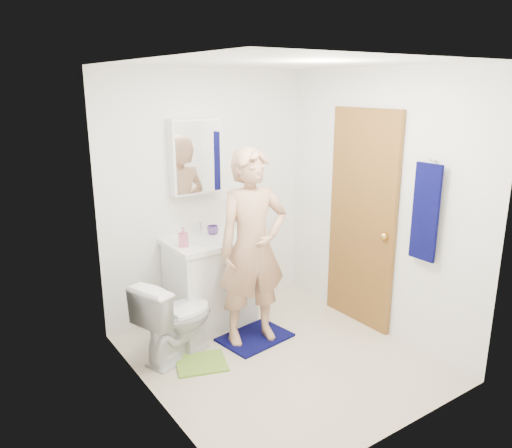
{
  "coord_description": "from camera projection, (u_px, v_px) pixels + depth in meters",
  "views": [
    {
      "loc": [
        -2.31,
        -3.02,
        2.25
      ],
      "look_at": [
        -0.07,
        0.25,
        1.14
      ],
      "focal_mm": 35.0,
      "sensor_mm": 36.0,
      "label": 1
    }
  ],
  "objects": [
    {
      "name": "sink_basin",
      "position": [
        209.0,
        240.0,
        4.68
      ],
      "size": [
        0.4,
        0.4,
        0.03
      ],
      "primitive_type": "cylinder",
      "color": "white",
      "rests_on": "countertop"
    },
    {
      "name": "medicine_cabinet",
      "position": [
        195.0,
        157.0,
        4.65
      ],
      "size": [
        0.5,
        0.12,
        0.7
      ],
      "primitive_type": "cube",
      "color": "white",
      "rests_on": "wall_back"
    },
    {
      "name": "door_knob",
      "position": [
        384.0,
        236.0,
        4.43
      ],
      "size": [
        0.07,
        0.07,
        0.07
      ],
      "primitive_type": "sphere",
      "color": "gold",
      "rests_on": "door"
    },
    {
      "name": "toothbrush_cup",
      "position": [
        213.0,
        230.0,
        4.81
      ],
      "size": [
        0.13,
        0.13,
        0.09
      ],
      "primitive_type": "imported",
      "rotation": [
        0.0,
        0.0,
        -0.23
      ],
      "color": "#654395",
      "rests_on": "countertop"
    },
    {
      "name": "green_rug",
      "position": [
        201.0,
        363.0,
        4.15
      ],
      "size": [
        0.5,
        0.46,
        0.02
      ],
      "primitive_type": "cube",
      "rotation": [
        0.0,
        0.0,
        -0.33
      ],
      "color": "#78A637",
      "rests_on": "floor"
    },
    {
      "name": "wall_right",
      "position": [
        378.0,
        204.0,
        4.54
      ],
      "size": [
        0.02,
        2.4,
        2.4
      ],
      "primitive_type": "cube",
      "color": "white",
      "rests_on": "ground"
    },
    {
      "name": "faucet",
      "position": [
        200.0,
        229.0,
        4.8
      ],
      "size": [
        0.03,
        0.03,
        0.12
      ],
      "primitive_type": "cylinder",
      "color": "silver",
      "rests_on": "countertop"
    },
    {
      "name": "man",
      "position": [
        253.0,
        248.0,
        4.31
      ],
      "size": [
        0.7,
        0.53,
        1.73
      ],
      "primitive_type": "imported",
      "rotation": [
        0.0,
        0.0,
        -0.19
      ],
      "color": "tan",
      "rests_on": "bath_mat"
    },
    {
      "name": "ceiling",
      "position": [
        284.0,
        61.0,
        3.61
      ],
      "size": [
        2.2,
        2.4,
        0.02
      ],
      "primitive_type": "cube",
      "color": "white",
      "rests_on": "ground"
    },
    {
      "name": "wall_left",
      "position": [
        149.0,
        247.0,
        3.33
      ],
      "size": [
        0.02,
        2.4,
        2.4
      ],
      "primitive_type": "cube",
      "color": "white",
      "rests_on": "ground"
    },
    {
      "name": "toilet",
      "position": [
        176.0,
        317.0,
        4.19
      ],
      "size": [
        0.8,
        0.61,
        0.72
      ],
      "primitive_type": "imported",
      "rotation": [
        0.0,
        0.0,
        1.9
      ],
      "color": "white",
      "rests_on": "floor"
    },
    {
      "name": "towel",
      "position": [
        425.0,
        212.0,
        4.03
      ],
      "size": [
        0.03,
        0.24,
        0.8
      ],
      "primitive_type": "cube",
      "color": "#070741",
      "rests_on": "wall_right"
    },
    {
      "name": "countertop",
      "position": [
        209.0,
        242.0,
        4.68
      ],
      "size": [
        0.79,
        0.59,
        0.05
      ],
      "primitive_type": "cube",
      "color": "white",
      "rests_on": "vanity_cabinet"
    },
    {
      "name": "soap_dispenser",
      "position": [
        183.0,
        237.0,
        4.45
      ],
      "size": [
        0.1,
        0.1,
        0.18
      ],
      "primitive_type": "imported",
      "rotation": [
        0.0,
        0.0,
        -0.31
      ],
      "color": "#C45B7C",
      "rests_on": "countertop"
    },
    {
      "name": "towel_hook",
      "position": [
        434.0,
        160.0,
        3.94
      ],
      "size": [
        0.06,
        0.02,
        0.02
      ],
      "primitive_type": "cylinder",
      "rotation": [
        0.0,
        1.57,
        0.0
      ],
      "color": "silver",
      "rests_on": "wall_right"
    },
    {
      "name": "floor",
      "position": [
        279.0,
        358.0,
        4.26
      ],
      "size": [
        2.2,
        2.4,
        0.02
      ],
      "primitive_type": "cube",
      "color": "beige",
      "rests_on": "ground"
    },
    {
      "name": "mirror_panel",
      "position": [
        198.0,
        157.0,
        4.6
      ],
      "size": [
        0.46,
        0.01,
        0.66
      ],
      "primitive_type": "cube",
      "color": "white",
      "rests_on": "wall_back"
    },
    {
      "name": "wall_front",
      "position": [
        404.0,
        266.0,
        2.98
      ],
      "size": [
        2.2,
        0.02,
        2.4
      ],
      "primitive_type": "cube",
      "color": "white",
      "rests_on": "ground"
    },
    {
      "name": "wall_back",
      "position": [
        207.0,
        195.0,
        4.9
      ],
      "size": [
        2.2,
        0.02,
        2.4
      ],
      "primitive_type": "cube",
      "color": "white",
      "rests_on": "ground"
    },
    {
      "name": "vanity_cabinet",
      "position": [
        210.0,
        284.0,
        4.8
      ],
      "size": [
        0.75,
        0.55,
        0.8
      ],
      "primitive_type": "cube",
      "color": "white",
      "rests_on": "floor"
    },
    {
      "name": "door",
      "position": [
        362.0,
        219.0,
        4.68
      ],
      "size": [
        0.05,
        0.8,
        2.05
      ],
      "primitive_type": "cube",
      "color": "olive",
      "rests_on": "ground"
    },
    {
      "name": "bath_mat",
      "position": [
        255.0,
        337.0,
        4.57
      ],
      "size": [
        0.67,
        0.52,
        0.02
      ],
      "primitive_type": "cube",
      "rotation": [
        0.0,
        0.0,
        0.14
      ],
      "color": "#070741",
      "rests_on": "floor"
    }
  ]
}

